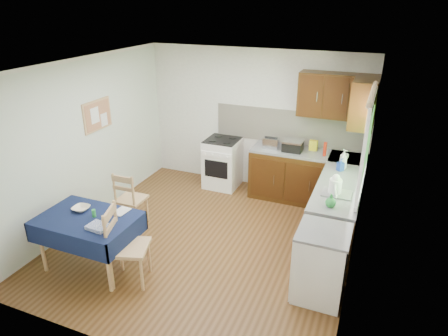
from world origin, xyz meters
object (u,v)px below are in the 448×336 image
at_px(kettle, 335,185).
at_px(dining_table, 88,224).
at_px(toaster, 271,143).
at_px(dish_rack, 337,193).
at_px(chair_near, 124,243).
at_px(sandwich_press, 293,146).
at_px(chair_far, 129,198).

bearing_deg(kettle, dining_table, -151.64).
bearing_deg(toaster, dish_rack, -69.64).
bearing_deg(kettle, toaster, 133.13).
xyz_separation_m(dining_table, chair_near, (0.58, -0.06, -0.09)).
xyz_separation_m(toaster, sandwich_press, (0.37, 0.01, -0.00)).
distance_m(sandwich_press, kettle, 1.61).
relative_size(chair_near, dish_rack, 2.69).
height_order(chair_near, toaster, toaster).
relative_size(chair_far, toaster, 3.43).
xyz_separation_m(dining_table, dish_rack, (2.84, 1.51, 0.29)).
height_order(toaster, sandwich_press, toaster).
distance_m(toaster, dish_rack, 1.86).
bearing_deg(toaster, chair_far, -156.65).
bearing_deg(dining_table, chair_far, 79.89).
distance_m(dining_table, dish_rack, 3.23).
distance_m(chair_near, kettle, 2.77).
height_order(toaster, dish_rack, toaster).
bearing_deg(chair_far, toaster, -134.42).
relative_size(chair_far, kettle, 3.25).
distance_m(chair_far, toaster, 2.51).
relative_size(chair_far, dish_rack, 2.38).
distance_m(dining_table, chair_far, 1.09).
bearing_deg(kettle, chair_far, -171.29).
xyz_separation_m(dining_table, chair_far, (-0.13, 1.07, -0.16)).
bearing_deg(kettle, dish_rack, -11.97).
relative_size(chair_far, sandwich_press, 2.82).
bearing_deg(sandwich_press, chair_near, -138.98).
relative_size(sandwich_press, kettle, 1.15).
relative_size(dining_table, toaster, 4.64).
bearing_deg(dish_rack, chair_far, -167.71).
relative_size(chair_near, kettle, 3.67).
bearing_deg(sandwich_press, dining_table, -148.26).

